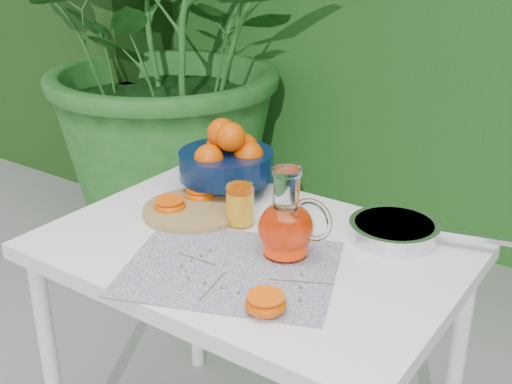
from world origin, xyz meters
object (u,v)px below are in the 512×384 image
Objects in this scene: cutting_board at (194,210)px; saute_pan at (395,230)px; white_table at (251,273)px; juice_pitcher at (287,226)px; fruit_bowl at (227,158)px.

saute_pan is (0.50, 0.17, 0.01)m from cutting_board.
saute_pan is at bearing 19.14° from cutting_board.
saute_pan is at bearing 39.73° from white_table.
cutting_board is at bearing -160.86° from saute_pan.
white_table is 0.19m from juice_pitcher.
cutting_board is at bearing -82.91° from fruit_bowl.
saute_pan is (0.53, -0.01, -0.08)m from fruit_bowl.
fruit_bowl is 0.53m from saute_pan.
juice_pitcher reaches higher than saute_pan.
cutting_board is 0.34m from juice_pitcher.
juice_pitcher is 0.53× the size of saute_pan.
cutting_board is at bearing 166.70° from white_table.
juice_pitcher is 0.29m from saute_pan.
cutting_board is 0.67× the size of saute_pan.
cutting_board is 0.87× the size of fruit_bowl.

